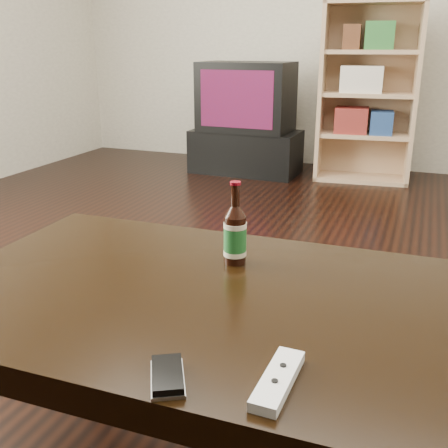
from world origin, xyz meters
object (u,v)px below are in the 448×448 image
(tv_stand, at_px, (246,152))
(tv, at_px, (246,97))
(remote, at_px, (278,380))
(bookshelf, at_px, (366,90))
(phone, at_px, (167,376))
(beer_bottle, at_px, (235,235))
(coffee_table, at_px, (223,321))

(tv_stand, height_order, tv, tv)
(tv_stand, xyz_separation_m, remote, (1.22, -3.44, 0.33))
(tv_stand, height_order, remote, remote)
(bookshelf, distance_m, phone, 3.61)
(beer_bottle, bearing_deg, bookshelf, 90.84)
(tv_stand, xyz_separation_m, tv, (-0.00, -0.00, 0.45))
(coffee_table, bearing_deg, tv, 107.86)
(bookshelf, xyz_separation_m, phone, (0.11, -3.60, -0.19))
(bookshelf, relative_size, beer_bottle, 6.29)
(coffee_table, distance_m, beer_bottle, 0.23)
(phone, height_order, remote, remote)
(beer_bottle, xyz_separation_m, remote, (0.24, -0.45, -0.07))
(tv, relative_size, bookshelf, 0.55)
(tv, bearing_deg, bookshelf, 8.59)
(tv, xyz_separation_m, coffee_table, (1.02, -3.16, -0.19))
(remote, bearing_deg, tv, 111.29)
(tv, bearing_deg, remote, -68.71)
(tv_stand, distance_m, tv, 0.45)
(tv_stand, height_order, coffee_table, coffee_table)
(coffee_table, bearing_deg, beer_bottle, 101.49)
(tv_stand, height_order, beer_bottle, beer_bottle)
(bookshelf, bearing_deg, coffee_table, -94.17)
(beer_bottle, height_order, remote, beer_bottle)
(tv, bearing_deg, phone, -71.58)
(tv_stand, distance_m, phone, 3.66)
(beer_bottle, height_order, phone, beer_bottle)
(phone, xyz_separation_m, remote, (0.17, 0.06, 0.00))
(tv, bearing_deg, coffee_table, -70.43)
(tv, xyz_separation_m, beer_bottle, (0.98, -2.98, -0.05))
(phone, bearing_deg, beer_bottle, 68.55)
(bookshelf, relative_size, coffee_table, 0.99)
(beer_bottle, bearing_deg, coffee_table, -78.51)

